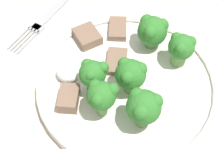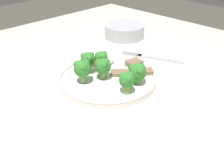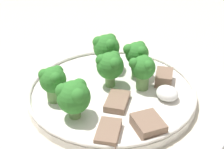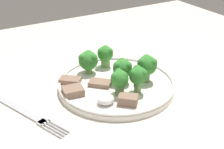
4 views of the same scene
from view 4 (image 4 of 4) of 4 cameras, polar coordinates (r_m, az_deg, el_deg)
table at (r=0.74m, az=2.58°, el=-9.62°), size 1.29×1.16×0.74m
dinner_plate at (r=0.72m, az=0.64°, el=-1.88°), size 0.27×0.27×0.02m
fork at (r=0.65m, az=-15.03°, el=-7.05°), size 0.10×0.20×0.00m
broccoli_floret_near_rim_left at (r=0.66m, az=4.81°, el=-0.24°), size 0.04×0.04×0.06m
broccoli_floret_center_left at (r=0.66m, az=1.23°, el=-0.80°), size 0.04×0.04×0.06m
broccoli_floret_back_left at (r=0.71m, az=6.41°, el=1.73°), size 0.05×0.05×0.06m
broccoli_floret_front_left at (r=0.75m, az=-4.36°, el=2.65°), size 0.05×0.05×0.06m
broccoli_floret_center_back at (r=0.78m, az=-1.23°, el=3.73°), size 0.04×0.04×0.06m
broccoli_floret_mid_cluster at (r=0.70m, az=1.92°, el=1.18°), size 0.04×0.04×0.06m
meat_slice_front_slice at (r=0.64m, az=2.95°, el=-4.64°), size 0.05×0.05×0.02m
meat_slice_middle_slice at (r=0.71m, az=-2.21°, el=-1.59°), size 0.06×0.06×0.01m
meat_slice_rear_slice at (r=0.72m, az=-7.64°, el=-1.05°), size 0.06×0.05×0.01m
meat_slice_edge_slice at (r=0.68m, az=-7.14°, el=-3.04°), size 0.05×0.04×0.02m
sauce_dollop at (r=0.64m, az=-1.14°, el=-4.58°), size 0.04×0.03×0.02m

